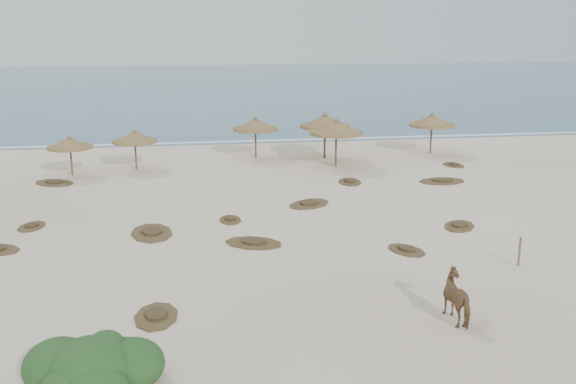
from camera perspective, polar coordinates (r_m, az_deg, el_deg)
name	(u,v)px	position (r m, az deg, el deg)	size (l,w,h in m)	color
ground	(330,257)	(25.06, 3.78, -5.77)	(160.00, 160.00, 0.00)	beige
ocean	(223,85)	(98.44, -5.78, 9.46)	(200.00, 100.00, 0.01)	#295B7C
foam_line	(258,141)	(49.96, -2.67, 4.55)	(70.00, 0.60, 0.01)	white
palapa_0	(70,143)	(40.19, -18.83, 4.11)	(2.90, 2.90, 2.49)	brown
palapa_1	(135,137)	(40.82, -13.47, 4.74)	(3.34, 3.34, 2.58)	brown
palapa_2	(255,125)	(43.31, -2.91, 5.96)	(4.05, 4.05, 2.85)	brown
palapa_3	(336,128)	(40.56, 4.32, 5.68)	(3.37, 3.37, 3.15)	brown
palapa_4	(325,122)	(43.08, 3.31, 6.24)	(3.55, 3.55, 3.18)	brown
palapa_5	(432,121)	(45.76, 12.68, 6.17)	(4.17, 4.17, 2.94)	brown
horse	(460,298)	(20.29, 15.04, -9.07)	(0.80, 1.75, 1.47)	brown
fence_post_near	(519,251)	(25.42, 19.88, -5.00)	(0.08, 0.08, 1.13)	brown
bush	(92,371)	(16.99, -17.01, -14.95)	(3.50, 3.08, 1.56)	#275524
scrub_1	(152,232)	(28.31, -12.02, -3.54)	(2.10, 2.92, 0.16)	brown
scrub_2	(230,219)	(29.64, -5.15, -2.45)	(1.04, 1.56, 0.16)	brown
scrub_3	(309,204)	(32.13, 1.89, -1.04)	(2.88, 2.73, 0.16)	brown
scrub_4	(459,226)	(29.61, 14.98, -2.92)	(2.17, 2.32, 0.16)	brown
scrub_5	(442,181)	(37.87, 13.53, 0.97)	(2.84, 1.97, 0.16)	brown
scrub_6	(54,183)	(38.76, -20.07, 0.79)	(2.97, 2.76, 0.16)	brown
scrub_7	(350,182)	(36.82, 5.52, 0.93)	(1.54, 2.15, 0.16)	brown
scrub_8	(32,226)	(30.75, -21.82, -2.84)	(1.44, 1.87, 0.16)	brown
scrub_9	(254,243)	(26.48, -3.07, -4.51)	(2.87, 2.46, 0.16)	brown
scrub_10	(454,165)	(42.43, 14.51, 2.36)	(1.37, 1.91, 0.16)	brown
scrub_11	(156,316)	(20.48, -11.64, -10.73)	(1.44, 2.12, 0.16)	brown
scrub_12	(406,250)	(26.05, 10.48, -5.07)	(1.80, 2.09, 0.16)	brown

